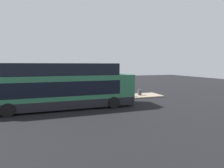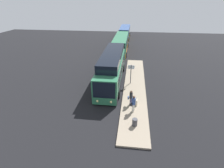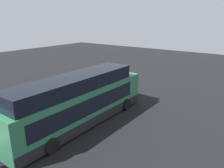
{
  "view_description": "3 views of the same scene",
  "coord_description": "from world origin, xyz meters",
  "px_view_note": "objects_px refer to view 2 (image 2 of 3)",
  "views": [
    {
      "loc": [
        -1.87,
        -15.15,
        3.67
      ],
      "look_at": [
        3.31,
        0.48,
        1.86
      ],
      "focal_mm": 28.0,
      "sensor_mm": 36.0,
      "label": 1
    },
    {
      "loc": [
        19.49,
        2.51,
        9.86
      ],
      "look_at": [
        3.31,
        0.48,
        1.86
      ],
      "focal_mm": 28.0,
      "sensor_mm": 36.0,
      "label": 2
    },
    {
      "loc": [
        -11.89,
        -10.79,
        7.6
      ],
      "look_at": [
        3.31,
        0.48,
        1.86
      ],
      "focal_mm": 35.0,
      "sensor_mm": 36.0,
      "label": 3
    }
  ],
  "objects_px": {
    "passenger_boarding": "(131,97)",
    "sign_post": "(131,72)",
    "passenger_waiting": "(133,103)",
    "trash_bin": "(135,122)",
    "suitcase": "(136,102)",
    "bus_lead": "(112,69)",
    "bus_third": "(125,33)",
    "bus_second": "(121,44)"
  },
  "relations": [
    {
      "from": "bus_lead",
      "to": "bus_third",
      "type": "distance_m",
      "value": 27.94
    },
    {
      "from": "trash_bin",
      "to": "suitcase",
      "type": "bearing_deg",
      "value": 177.91
    },
    {
      "from": "suitcase",
      "to": "trash_bin",
      "type": "distance_m",
      "value": 3.26
    },
    {
      "from": "sign_post",
      "to": "trash_bin",
      "type": "xyz_separation_m",
      "value": [
        8.21,
        0.62,
        -1.27
      ]
    },
    {
      "from": "suitcase",
      "to": "sign_post",
      "type": "height_order",
      "value": "sign_post"
    },
    {
      "from": "bus_second",
      "to": "sign_post",
      "type": "xyz_separation_m",
      "value": [
        15.27,
        2.45,
        0.21
      ]
    },
    {
      "from": "bus_second",
      "to": "passenger_waiting",
      "type": "distance_m",
      "value": 21.62
    },
    {
      "from": "bus_third",
      "to": "trash_bin",
      "type": "height_order",
      "value": "bus_third"
    },
    {
      "from": "bus_lead",
      "to": "passenger_waiting",
      "type": "xyz_separation_m",
      "value": [
        6.9,
        2.89,
        -0.62
      ]
    },
    {
      "from": "bus_lead",
      "to": "passenger_boarding",
      "type": "bearing_deg",
      "value": 24.63
    },
    {
      "from": "bus_third",
      "to": "passenger_boarding",
      "type": "bearing_deg",
      "value": 4.45
    },
    {
      "from": "bus_third",
      "to": "sign_post",
      "type": "relative_size",
      "value": 4.43
    },
    {
      "from": "trash_bin",
      "to": "bus_lead",
      "type": "bearing_deg",
      "value": -161.08
    },
    {
      "from": "bus_second",
      "to": "sign_post",
      "type": "relative_size",
      "value": 4.93
    },
    {
      "from": "passenger_waiting",
      "to": "sign_post",
      "type": "height_order",
      "value": "sign_post"
    },
    {
      "from": "bus_lead",
      "to": "passenger_waiting",
      "type": "distance_m",
      "value": 7.5
    },
    {
      "from": "bus_third",
      "to": "trash_bin",
      "type": "distance_m",
      "value": 37.04
    },
    {
      "from": "bus_second",
      "to": "passenger_boarding",
      "type": "height_order",
      "value": "bus_second"
    },
    {
      "from": "bus_third",
      "to": "passenger_boarding",
      "type": "height_order",
      "value": "bus_third"
    },
    {
      "from": "passenger_boarding",
      "to": "passenger_waiting",
      "type": "bearing_deg",
      "value": -171.31
    },
    {
      "from": "passenger_waiting",
      "to": "trash_bin",
      "type": "distance_m",
      "value": 2.15
    },
    {
      "from": "bus_lead",
      "to": "passenger_waiting",
      "type": "bearing_deg",
      "value": 22.76
    },
    {
      "from": "bus_third",
      "to": "passenger_waiting",
      "type": "height_order",
      "value": "bus_third"
    },
    {
      "from": "suitcase",
      "to": "trash_bin",
      "type": "relative_size",
      "value": 1.29
    },
    {
      "from": "bus_lead",
      "to": "passenger_waiting",
      "type": "relative_size",
      "value": 7.31
    },
    {
      "from": "passenger_boarding",
      "to": "sign_post",
      "type": "height_order",
      "value": "sign_post"
    },
    {
      "from": "suitcase",
      "to": "bus_second",
      "type": "bearing_deg",
      "value": -171.04
    },
    {
      "from": "passenger_boarding",
      "to": "passenger_waiting",
      "type": "relative_size",
      "value": 0.94
    },
    {
      "from": "passenger_waiting",
      "to": "bus_lead",
      "type": "bearing_deg",
      "value": -3.51
    },
    {
      "from": "bus_lead",
      "to": "sign_post",
      "type": "bearing_deg",
      "value": 73.14
    },
    {
      "from": "suitcase",
      "to": "passenger_waiting",
      "type": "bearing_deg",
      "value": -13.73
    },
    {
      "from": "passenger_boarding",
      "to": "trash_bin",
      "type": "relative_size",
      "value": 2.45
    },
    {
      "from": "passenger_boarding",
      "to": "sign_post",
      "type": "distance_m",
      "value": 5.03
    },
    {
      "from": "bus_second",
      "to": "trash_bin",
      "type": "height_order",
      "value": "bus_second"
    },
    {
      "from": "passenger_waiting",
      "to": "trash_bin",
      "type": "bearing_deg",
      "value": 158.6
    },
    {
      "from": "passenger_waiting",
      "to": "trash_bin",
      "type": "xyz_separation_m",
      "value": [
        2.06,
        0.17,
        -0.59
      ]
    },
    {
      "from": "bus_lead",
      "to": "suitcase",
      "type": "height_order",
      "value": "bus_lead"
    },
    {
      "from": "bus_lead",
      "to": "sign_post",
      "type": "distance_m",
      "value": 2.56
    },
    {
      "from": "passenger_waiting",
      "to": "bus_third",
      "type": "bearing_deg",
      "value": -21.52
    },
    {
      "from": "bus_lead",
      "to": "bus_second",
      "type": "height_order",
      "value": "bus_lead"
    },
    {
      "from": "bus_lead",
      "to": "bus_second",
      "type": "distance_m",
      "value": 14.53
    },
    {
      "from": "bus_second",
      "to": "passenger_waiting",
      "type": "relative_size",
      "value": 7.18
    }
  ]
}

